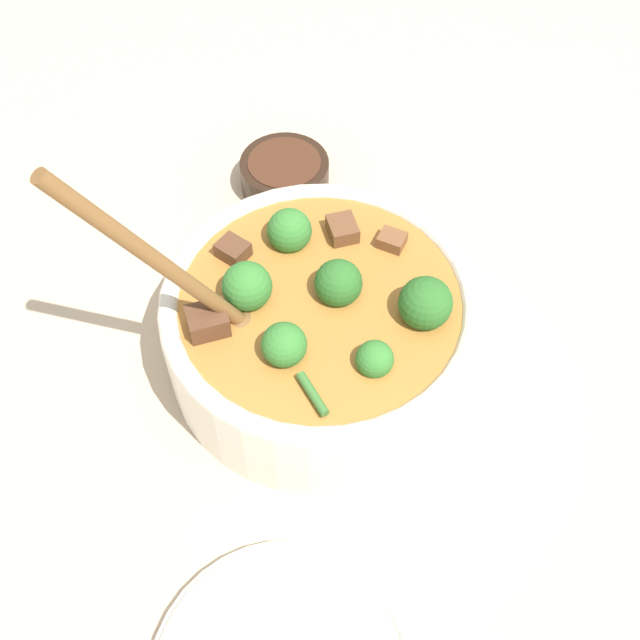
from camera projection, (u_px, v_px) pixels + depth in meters
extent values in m
plane|color=#C6B293|center=(320.00, 359.00, 0.70)|extent=(4.00, 4.00, 0.00)
cylinder|color=white|center=(320.00, 332.00, 0.66)|extent=(0.26, 0.26, 0.08)
torus|color=white|center=(320.00, 302.00, 0.63)|extent=(0.26, 0.26, 0.02)
cylinder|color=#B27533|center=(320.00, 318.00, 0.65)|extent=(0.23, 0.23, 0.05)
sphere|color=#387F33|center=(289.00, 230.00, 0.66)|extent=(0.04, 0.04, 0.04)
cylinder|color=#6B9956|center=(290.00, 252.00, 0.68)|extent=(0.01, 0.01, 0.02)
sphere|color=#387F33|center=(284.00, 345.00, 0.59)|extent=(0.03, 0.03, 0.03)
cylinder|color=#6B9956|center=(285.00, 363.00, 0.61)|extent=(0.01, 0.01, 0.02)
sphere|color=#387F33|center=(248.00, 283.00, 0.62)|extent=(0.04, 0.04, 0.04)
cylinder|color=#6B9956|center=(250.00, 305.00, 0.65)|extent=(0.01, 0.01, 0.02)
sphere|color=#387F33|center=(375.00, 359.00, 0.59)|extent=(0.03, 0.03, 0.03)
cylinder|color=#6B9956|center=(373.00, 374.00, 0.61)|extent=(0.01, 0.01, 0.01)
sphere|color=#2D6B28|center=(338.00, 283.00, 0.62)|extent=(0.04, 0.04, 0.04)
cylinder|color=#6B9956|center=(338.00, 304.00, 0.65)|extent=(0.01, 0.01, 0.02)
sphere|color=#2D6B28|center=(425.00, 303.00, 0.61)|extent=(0.04, 0.04, 0.04)
cylinder|color=#6B9956|center=(421.00, 326.00, 0.64)|extent=(0.01, 0.01, 0.02)
cube|color=brown|center=(233.00, 252.00, 0.65)|extent=(0.03, 0.03, 0.02)
cube|color=brown|center=(208.00, 322.00, 0.61)|extent=(0.03, 0.04, 0.02)
cube|color=brown|center=(342.00, 231.00, 0.67)|extent=(0.03, 0.03, 0.02)
cube|color=brown|center=(392.00, 242.00, 0.66)|extent=(0.02, 0.03, 0.02)
cylinder|color=#3D7533|center=(308.00, 394.00, 0.57)|extent=(0.04, 0.03, 0.01)
ellipsoid|color=brown|center=(241.00, 321.00, 0.62)|extent=(0.04, 0.03, 0.01)
cylinder|color=brown|center=(155.00, 259.00, 0.54)|extent=(0.05, 0.11, 0.19)
cylinder|color=black|center=(285.00, 175.00, 0.81)|extent=(0.09, 0.09, 0.03)
cylinder|color=#472819|center=(284.00, 166.00, 0.80)|extent=(0.07, 0.07, 0.01)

